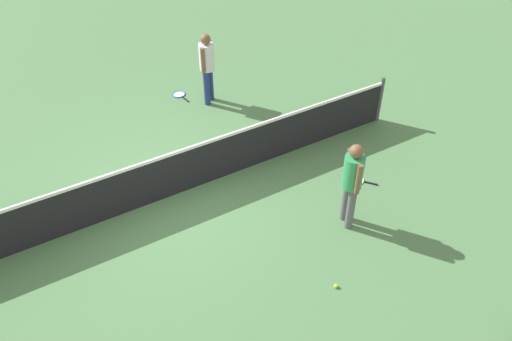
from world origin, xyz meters
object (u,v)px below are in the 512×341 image
at_px(player_near_side, 352,179).
at_px(tennis_ball_near_player, 336,286).
at_px(tennis_racket_far_player, 179,95).
at_px(player_far_side, 207,63).
at_px(tennis_racket_near_player, 357,180).

xyz_separation_m(player_near_side, tennis_ball_near_player, (-1.02, -1.06, -0.98)).
relative_size(tennis_racket_far_player, tennis_ball_near_player, 9.11).
distance_m(player_far_side, tennis_racket_near_player, 4.32).
xyz_separation_m(tennis_racket_near_player, tennis_racket_far_player, (-1.69, 4.65, 0.00)).
height_order(player_near_side, tennis_racket_near_player, player_near_side).
bearing_deg(tennis_racket_near_player, player_near_side, -139.02).
height_order(player_near_side, player_far_side, same).
distance_m(player_far_side, tennis_racket_far_player, 1.27).
bearing_deg(tennis_ball_near_player, player_near_side, 46.12).
bearing_deg(tennis_racket_near_player, tennis_ball_near_player, -136.17).
height_order(player_far_side, tennis_racket_near_player, player_far_side).
bearing_deg(player_near_side, tennis_racket_near_player, 40.98).
relative_size(player_far_side, tennis_ball_near_player, 25.76).
height_order(player_near_side, tennis_racket_far_player, player_near_side).
bearing_deg(player_far_side, player_near_side, -86.51).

